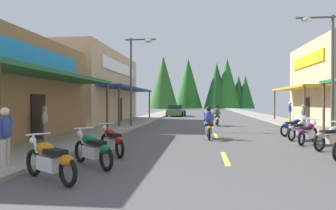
# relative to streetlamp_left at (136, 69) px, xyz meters

# --- Properties ---
(ground) EXTENTS (10.14, 94.90, 0.10)m
(ground) POSITION_rel_streetlamp_left_xyz_m (5.15, 13.50, -4.01)
(ground) COLOR #4C4C4F
(sidewalk_left) EXTENTS (2.77, 94.90, 0.12)m
(sidewalk_left) POSITION_rel_streetlamp_left_xyz_m (-1.31, 13.50, -3.90)
(sidewalk_left) COLOR gray
(sidewalk_left) RESTS_ON ground
(sidewalk_right) EXTENTS (2.77, 94.90, 0.12)m
(sidewalk_right) POSITION_rel_streetlamp_left_xyz_m (11.60, 13.50, -3.90)
(sidewalk_right) COLOR gray
(sidewalk_right) RESTS_ON ground
(centerline_dashes) EXTENTS (0.16, 69.45, 0.01)m
(centerline_dashes) POSITION_rel_streetlamp_left_xyz_m (5.15, 17.02, -3.95)
(centerline_dashes) COLOR #E0C64C
(centerline_dashes) RESTS_ON ground
(storefront_left_far) EXTENTS (7.91, 13.79, 6.02)m
(storefront_left_far) POSITION_rel_streetlamp_left_xyz_m (-5.71, 5.83, -0.94)
(storefront_left_far) COLOR tan
(storefront_left_far) RESTS_ON ground
(streetlamp_left) EXTENTS (2.11, 0.30, 6.05)m
(streetlamp_left) POSITION_rel_streetlamp_left_xyz_m (0.00, 0.00, 0.00)
(streetlamp_left) COLOR #474C51
(streetlamp_left) RESTS_ON ground
(streetlamp_right) EXTENTS (2.11, 0.30, 5.91)m
(streetlamp_right) POSITION_rel_streetlamp_left_xyz_m (10.29, -4.91, -0.08)
(streetlamp_right) COLOR #474C51
(streetlamp_right) RESTS_ON ground
(motorcycle_parked_right_3) EXTENTS (1.76, 1.39, 1.04)m
(motorcycle_parked_right_3) POSITION_rel_streetlamp_left_xyz_m (9.16, -8.45, -3.47)
(motorcycle_parked_right_3) COLOR black
(motorcycle_parked_right_3) RESTS_ON ground
(motorcycle_parked_right_4) EXTENTS (1.37, 1.77, 1.04)m
(motorcycle_parked_right_4) POSITION_rel_streetlamp_left_xyz_m (8.84, -6.95, -3.47)
(motorcycle_parked_right_4) COLOR black
(motorcycle_parked_right_4) RESTS_ON ground
(motorcycle_parked_right_5) EXTENTS (1.55, 1.62, 1.04)m
(motorcycle_parked_right_5) POSITION_rel_streetlamp_left_xyz_m (8.96, -5.42, -3.47)
(motorcycle_parked_right_5) COLOR black
(motorcycle_parked_right_5) RESTS_ON ground
(motorcycle_parked_right_6) EXTENTS (1.79, 1.35, 1.04)m
(motorcycle_parked_right_6) POSITION_rel_streetlamp_left_xyz_m (9.21, -3.69, -3.47)
(motorcycle_parked_right_6) COLOR black
(motorcycle_parked_right_6) RESTS_ON ground
(motorcycle_parked_left_0) EXTENTS (1.82, 1.30, 1.04)m
(motorcycle_parked_left_0) POSITION_rel_streetlamp_left_xyz_m (1.06, -13.89, -3.47)
(motorcycle_parked_left_0) COLOR black
(motorcycle_parked_left_0) RESTS_ON ground
(motorcycle_parked_left_1) EXTENTS (1.64, 1.53, 1.04)m
(motorcycle_parked_left_1) POSITION_rel_streetlamp_left_xyz_m (1.46, -12.28, -3.47)
(motorcycle_parked_left_1) COLOR black
(motorcycle_parked_left_1) RESTS_ON ground
(motorcycle_parked_left_2) EXTENTS (1.34, 1.79, 1.04)m
(motorcycle_parked_left_2) POSITION_rel_streetlamp_left_xyz_m (1.44, -10.41, -3.47)
(motorcycle_parked_left_2) COLOR black
(motorcycle_parked_left_2) RESTS_ON ground
(rider_cruising_lead) EXTENTS (0.60, 2.14, 1.57)m
(rider_cruising_lead) POSITION_rel_streetlamp_left_xyz_m (4.74, -5.46, -3.30)
(rider_cruising_lead) COLOR black
(rider_cruising_lead) RESTS_ON ground
(rider_cruising_trailing) EXTENTS (0.60, 2.14, 1.57)m
(rider_cruising_trailing) POSITION_rel_streetlamp_left_xyz_m (5.52, 2.65, -3.30)
(rider_cruising_trailing) COLOR black
(rider_cruising_trailing) RESTS_ON ground
(pedestrian_by_shop) EXTENTS (0.39, 0.52, 1.77)m
(pedestrian_by_shop) POSITION_rel_streetlamp_left_xyz_m (11.36, 4.96, -2.92)
(pedestrian_by_shop) COLOR #B2A599
(pedestrian_by_shop) RESTS_ON ground
(pedestrian_browsing) EXTENTS (0.31, 0.57, 1.60)m
(pedestrian_browsing) POSITION_rel_streetlamp_left_xyz_m (10.92, 0.31, -3.03)
(pedestrian_browsing) COLOR #333F8C
(pedestrian_browsing) RESTS_ON ground
(pedestrian_waiting) EXTENTS (0.27, 0.57, 1.63)m
(pedestrian_waiting) POSITION_rel_streetlamp_left_xyz_m (-0.61, -13.01, -3.01)
(pedestrian_waiting) COLOR #B2A599
(pedestrian_waiting) RESTS_ON ground
(pedestrian_strolling) EXTENTS (0.36, 0.55, 1.61)m
(pedestrian_strolling) POSITION_rel_streetlamp_left_xyz_m (-2.18, -8.04, -3.02)
(pedestrian_strolling) COLOR #726659
(pedestrian_strolling) RESTS_ON ground
(parked_car_curbside) EXTENTS (2.24, 4.39, 1.40)m
(parked_car_curbside) POSITION_rel_streetlamp_left_xyz_m (1.27, 17.54, -3.27)
(parked_car_curbside) COLOR #4C723F
(parked_car_curbside) RESTS_ON ground
(treeline_backdrop) EXTENTS (27.72, 13.95, 13.82)m
(treeline_backdrop) POSITION_rel_streetlamp_left_xyz_m (4.88, 63.06, 2.44)
(treeline_backdrop) COLOR #1E5D23
(treeline_backdrop) RESTS_ON ground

